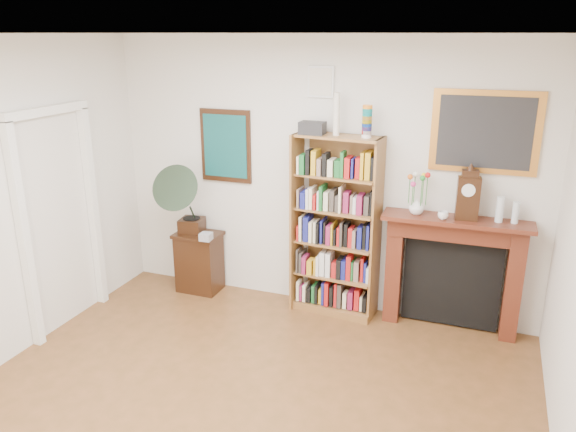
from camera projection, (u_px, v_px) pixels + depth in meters
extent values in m
cube|color=white|center=(189.00, 33.00, 3.08)|extent=(4.50, 5.00, 0.01)
cube|color=silver|center=(320.00, 177.00, 5.74)|extent=(4.50, 0.01, 2.80)
cube|color=white|center=(24.00, 239.00, 5.00)|extent=(0.08, 0.08, 2.10)
cube|color=white|center=(93.00, 210.00, 5.84)|extent=(0.08, 0.08, 2.10)
cube|color=white|center=(46.00, 111.00, 5.08)|extent=(0.08, 1.02, 0.08)
cube|color=black|center=(226.00, 146.00, 5.99)|extent=(0.58, 0.03, 0.78)
cube|color=#114F50|center=(225.00, 146.00, 5.98)|extent=(0.50, 0.01, 0.67)
cube|color=white|center=(321.00, 82.00, 5.43)|extent=(0.26, 0.03, 0.30)
cube|color=silver|center=(320.00, 82.00, 5.41)|extent=(0.22, 0.01, 0.26)
cube|color=#C98234|center=(485.00, 132.00, 5.04)|extent=(0.95, 0.03, 0.75)
cube|color=#262628|center=(485.00, 133.00, 5.03)|extent=(0.82, 0.01, 0.65)
cube|color=brown|center=(297.00, 223.00, 5.79)|extent=(0.06, 0.30, 1.87)
cube|color=brown|center=(376.00, 232.00, 5.52)|extent=(0.06, 0.30, 1.87)
cube|color=brown|center=(338.00, 137.00, 5.37)|extent=(0.88, 0.39, 0.03)
cube|color=brown|center=(333.00, 307.00, 5.94)|extent=(0.88, 0.39, 0.08)
cube|color=brown|center=(339.00, 223.00, 5.79)|extent=(0.85, 0.10, 1.87)
cube|color=brown|center=(334.00, 275.00, 5.82)|extent=(0.83, 0.36, 0.02)
cube|color=brown|center=(335.00, 244.00, 5.71)|extent=(0.83, 0.36, 0.02)
cube|color=brown|center=(336.00, 211.00, 5.60)|extent=(0.83, 0.36, 0.02)
cube|color=brown|center=(337.00, 176.00, 5.49)|extent=(0.83, 0.36, 0.02)
cube|color=black|center=(199.00, 262.00, 6.33)|extent=(0.50, 0.37, 0.68)
cube|color=#532013|center=(394.00, 268.00, 5.62)|extent=(0.16, 0.21, 1.12)
cube|color=#532013|center=(513.00, 284.00, 5.25)|extent=(0.16, 0.21, 1.12)
cube|color=#532013|center=(456.00, 231.00, 5.29)|extent=(1.28, 0.24, 0.18)
cube|color=#532013|center=(457.00, 221.00, 5.22)|extent=(1.38, 0.36, 0.04)
cube|color=black|center=(451.00, 282.00, 5.52)|extent=(0.92, 0.09, 0.89)
cube|color=black|center=(192.00, 225.00, 6.26)|extent=(0.28, 0.28, 0.15)
cylinder|color=black|center=(192.00, 218.00, 6.23)|extent=(0.22, 0.22, 0.01)
cone|color=#2A3C2C|center=(183.00, 192.00, 5.99)|extent=(0.58, 0.68, 0.64)
cube|color=silver|center=(206.00, 237.00, 6.01)|extent=(0.13, 0.13, 0.08)
cube|color=black|center=(468.00, 198.00, 5.12)|extent=(0.22, 0.14, 0.41)
cylinder|color=white|center=(468.00, 190.00, 5.04)|extent=(0.12, 0.03, 0.12)
cube|color=black|center=(470.00, 174.00, 5.05)|extent=(0.16, 0.11, 0.07)
imported|color=white|center=(417.00, 206.00, 5.32)|extent=(0.16, 0.16, 0.15)
imported|color=white|center=(443.00, 215.00, 5.18)|extent=(0.12, 0.12, 0.08)
cylinder|color=silver|center=(500.00, 209.00, 5.08)|extent=(0.07, 0.07, 0.24)
cylinder|color=silver|center=(516.00, 213.00, 5.05)|extent=(0.06, 0.06, 0.20)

